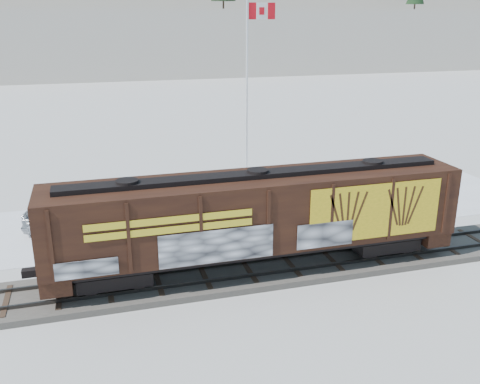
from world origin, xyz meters
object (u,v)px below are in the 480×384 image
object	(u,v)px
hopper_railcar	(257,214)
car_white	(216,204)
car_silver	(72,218)
flagpole	(248,120)
car_dark	(304,192)

from	to	relation	value
hopper_railcar	car_white	bearing A→B (deg)	90.48
hopper_railcar	car_silver	world-z (taller)	hopper_railcar
car_silver	car_white	xyz separation A→B (m)	(7.86, 0.40, -0.12)
hopper_railcar	flagpole	size ratio (longest dim) A/B	1.51
flagpole	car_dark	size ratio (longest dim) A/B	2.80
hopper_railcar	car_dark	bearing A→B (deg)	55.71
flagpole	car_silver	xyz separation A→B (m)	(-11.44, -5.80, -3.57)
hopper_railcar	car_silver	size ratio (longest dim) A/B	3.63
hopper_railcar	car_white	size ratio (longest dim) A/B	4.07
flagpole	car_dark	distance (m)	6.35
hopper_railcar	car_white	distance (m)	7.84
hopper_railcar	car_silver	xyz separation A→B (m)	(-7.93, 7.16, -1.97)
hopper_railcar	car_dark	size ratio (longest dim) A/B	4.21
car_silver	car_dark	size ratio (longest dim) A/B	1.16
hopper_railcar	flagpole	world-z (taller)	flagpole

